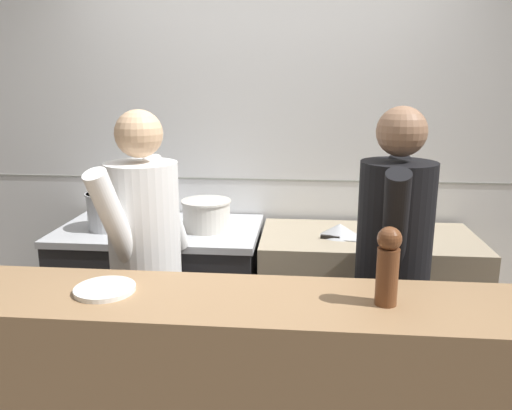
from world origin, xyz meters
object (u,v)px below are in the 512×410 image
(chefs_knife, at_px, (349,240))
(oven_range, at_px, (163,296))
(chef_sous, at_px, (392,268))
(sauce_pot, at_px, (206,214))
(plated_dish_main, at_px, (105,289))
(chef_head_cook, at_px, (146,264))
(stock_pot, at_px, (109,210))
(mixing_bowl_steel, at_px, (340,230))
(pepper_mill, at_px, (388,264))

(chefs_knife, bearing_deg, oven_range, 174.51)
(oven_range, height_order, chef_sous, chef_sous)
(oven_range, bearing_deg, sauce_pot, -3.01)
(sauce_pot, height_order, chefs_knife, sauce_pot)
(oven_range, distance_m, plated_dish_main, 1.34)
(plated_dish_main, distance_m, chef_head_cook, 0.56)
(oven_range, height_order, plated_dish_main, plated_dish_main)
(stock_pot, bearing_deg, chef_sous, -19.67)
(chefs_knife, distance_m, chef_head_cook, 1.15)
(mixing_bowl_steel, xyz_separation_m, plated_dish_main, (-0.94, -1.19, 0.10))
(stock_pot, distance_m, chef_sous, 1.68)
(stock_pot, xyz_separation_m, sauce_pot, (0.59, 0.04, -0.02))
(plated_dish_main, distance_m, chef_sous, 1.29)
(plated_dish_main, distance_m, pepper_mill, 1.03)
(sauce_pot, relative_size, chef_head_cook, 0.18)
(pepper_mill, relative_size, chef_head_cook, 0.17)
(plated_dish_main, height_order, chef_sous, chef_sous)
(mixing_bowl_steel, distance_m, plated_dish_main, 1.52)
(stock_pot, relative_size, mixing_bowl_steel, 1.16)
(pepper_mill, bearing_deg, oven_range, 133.72)
(mixing_bowl_steel, distance_m, chef_sous, 0.64)
(sauce_pot, relative_size, chefs_knife, 0.75)
(chefs_knife, height_order, pepper_mill, pepper_mill)
(sauce_pot, relative_size, mixing_bowl_steel, 1.30)
(pepper_mill, bearing_deg, chef_head_cook, 151.65)
(plated_dish_main, bearing_deg, stock_pot, 110.75)
(pepper_mill, bearing_deg, mixing_bowl_steel, 93.47)
(oven_range, bearing_deg, chef_sous, -25.72)
(oven_range, bearing_deg, pepper_mill, -46.28)
(oven_range, distance_m, mixing_bowl_steel, 1.19)
(chef_sous, bearing_deg, mixing_bowl_steel, 119.04)
(pepper_mill, height_order, chef_sous, chef_sous)
(oven_range, height_order, mixing_bowl_steel, mixing_bowl_steel)
(stock_pot, distance_m, sauce_pot, 0.59)
(pepper_mill, bearing_deg, plated_dish_main, 179.33)
(sauce_pot, distance_m, mixing_bowl_steel, 0.80)
(sauce_pot, distance_m, chef_sous, 1.17)
(stock_pot, xyz_separation_m, mixing_bowl_steel, (1.38, 0.04, -0.10))
(mixing_bowl_steel, bearing_deg, stock_pot, -178.19)
(stock_pot, bearing_deg, pepper_mill, -38.59)
(pepper_mill, height_order, chef_head_cook, chef_head_cook)
(sauce_pot, bearing_deg, mixing_bowl_steel, 0.14)
(sauce_pot, bearing_deg, chef_head_cook, -105.25)
(chefs_knife, xyz_separation_m, pepper_mill, (0.02, -1.11, 0.27))
(sauce_pot, relative_size, pepper_mill, 1.06)
(stock_pot, height_order, pepper_mill, pepper_mill)
(stock_pot, relative_size, plated_dish_main, 1.19)
(stock_pot, height_order, chef_head_cook, chef_head_cook)
(chef_head_cook, bearing_deg, chef_sous, 18.88)
(sauce_pot, xyz_separation_m, pepper_mill, (0.87, -1.20, 0.16))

